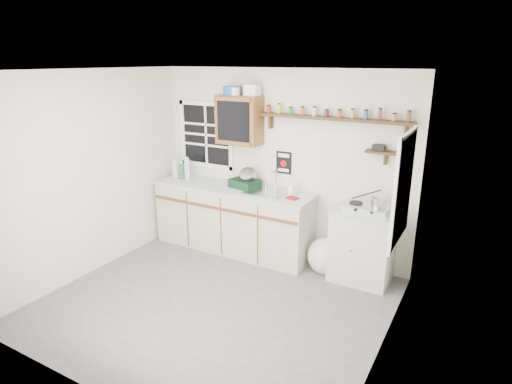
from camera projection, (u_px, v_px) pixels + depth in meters
room at (212, 196)px, 4.41m from camera, size 3.64×3.24×2.54m
main_cabinet at (233, 218)px, 6.00m from camera, size 2.31×0.63×0.92m
right_cabinet at (362, 245)px, 5.17m from camera, size 0.73×0.57×0.91m
sink at (267, 192)px, 5.61m from camera, size 0.52×0.44×0.29m
upper_cabinet at (239, 120)px, 5.70m from camera, size 0.60×0.32×0.65m
upper_cabinet_clutter at (239, 90)px, 5.59m from camera, size 0.52×0.24×0.14m
spice_shelf at (333, 118)px, 5.13m from camera, size 1.91×0.18×0.35m
secondary_shelf at (383, 152)px, 4.95m from camera, size 0.45×0.16×0.24m
warning_sign at (284, 163)px, 5.70m from camera, size 0.22×0.02×0.30m
window_back at (206, 135)px, 6.20m from camera, size 0.93×0.03×0.98m
window_right at (404, 189)px, 3.97m from camera, size 0.03×0.78×1.08m
water_bottles at (181, 169)px, 6.25m from camera, size 0.29×0.11×0.33m
dish_rack at (246, 181)px, 5.82m from camera, size 0.43×0.36×0.29m
soap_bottle at (292, 188)px, 5.52m from camera, size 0.11×0.11×0.19m
rag at (292, 198)px, 5.38m from camera, size 0.16×0.14×0.02m
hotplate at (367, 207)px, 4.99m from camera, size 0.54×0.31×0.08m
saucepan at (378, 202)px, 4.91m from camera, size 0.43×0.19×0.18m
trash_bag at (325, 256)px, 5.42m from camera, size 0.44×0.40×0.50m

